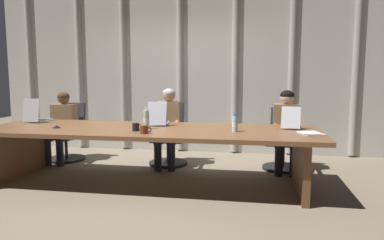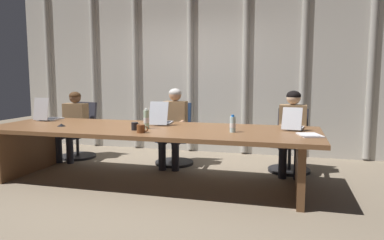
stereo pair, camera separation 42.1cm
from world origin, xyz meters
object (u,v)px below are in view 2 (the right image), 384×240
Objects in this scene: water_bottle_secondary at (233,124)px; spiral_notepad at (310,135)px; coffee_mug_near at (141,129)px; office_chair_left_end at (79,137)px; coffee_mug_far at (135,126)px; person_center at (292,127)px; office_chair_center at (290,148)px; laptop_center at (293,125)px; person_left_mid at (174,123)px; office_chair_left_mid at (175,141)px; laptop_left_end at (48,116)px; conference_mic_left_side at (61,125)px; laptop_left_mid at (161,120)px; water_bottle_primary at (146,119)px; person_left_end at (73,121)px.

water_bottle_secondary is 0.87m from spiral_notepad.
spiral_notepad is at bearing 8.45° from coffee_mug_near.
office_chair_left_end reaches higher than coffee_mug_near.
water_bottle_secondary reaches higher than coffee_mug_far.
coffee_mug_far is at bearing -54.72° from person_center.
coffee_mug_near is at bearing -48.69° from coffee_mug_far.
office_chair_center is at bearing 60.83° from water_bottle_secondary.
laptop_center is at bearing 10.17° from office_chair_center.
laptop_center is 1.85m from person_left_mid.
office_chair_left_mid reaches higher than spiral_notepad.
office_chair_center reaches higher than coffee_mug_far.
conference_mic_left_side is (0.60, -0.53, -0.05)m from laptop_left_end.
office_chair_left_end is 3.50m from person_center.
laptop_center is 0.87m from office_chair_center.
laptop_left_end reaches higher than laptop_left_mid.
person_center is 5.71× the size of water_bottle_secondary.
office_chair_center is at bearing 92.41° from person_left_mid.
laptop_left_end is at bearing 138.72° from conference_mic_left_side.
laptop_left_end is 2.00× the size of water_bottle_secondary.
spiral_notepad is at bearing -112.08° from laptop_left_mid.
water_bottle_primary reaches higher than coffee_mug_near.
coffee_mug_far is at bearing -114.15° from water_bottle_primary.
water_bottle_secondary is 2.24m from conference_mic_left_side.
coffee_mug_far is 2.03m from spiral_notepad.
person_left_mid is 9.18× the size of coffee_mug_far.
office_chair_center is (-0.02, 0.75, -0.44)m from laptop_center.
coffee_mug_near is at bearing -48.62° from person_center.
laptop_center is 2.20× the size of water_bottle_secondary.
person_left_end is at bearing 64.81° from laptop_left_mid.
person_left_end is 7.99× the size of coffee_mug_near.
person_left_mid is 8.49× the size of coffee_mug_near.
office_chair_center is 0.36m from person_center.
office_chair_left_end is (-3.49, 0.75, -0.43)m from laptop_center.
person_left_mid reaches higher than person_left_end.
water_bottle_secondary is 1.59× the size of coffee_mug_far.
person_center is at bearing 87.34° from person_left_mid.
person_left_mid is at bearing 43.60° from conference_mic_left_side.
laptop_left_end is at bearing -74.25° from person_left_mid.
person_left_mid is 1.63m from conference_mic_left_side.
office_chair_left_mid reaches higher than water_bottle_secondary.
water_bottle_primary is at bearing 5.60° from conference_mic_left_side.
office_chair_left_end reaches higher than spiral_notepad.
person_left_end is 3.14× the size of spiral_notepad.
water_bottle_secondary is (-0.68, -1.04, 0.15)m from person_center.
person_left_mid is 4.73× the size of water_bottle_primary.
coffee_mug_near is (0.08, -1.52, 0.42)m from office_chair_left_mid.
office_chair_left_mid is at bearing 130.37° from spiral_notepad.
person_left_end is 2.99m from water_bottle_secondary.
laptop_left_mid is at bearing 92.81° from coffee_mug_near.
laptop_left_end is 0.87m from office_chair_left_end.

